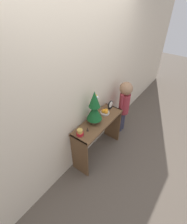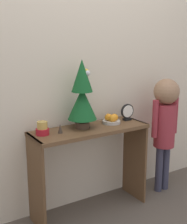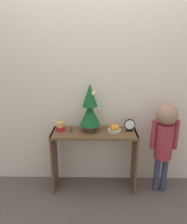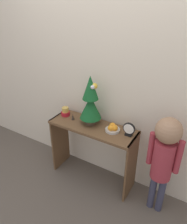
# 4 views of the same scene
# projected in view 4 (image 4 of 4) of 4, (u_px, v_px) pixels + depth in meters

# --- Properties ---
(ground_plane) EXTENTS (12.00, 12.00, 0.00)m
(ground_plane) POSITION_uv_depth(u_px,v_px,m) (85.00, 185.00, 2.58)
(ground_plane) COLOR brown
(back_wall) EXTENTS (7.00, 0.05, 2.50)m
(back_wall) POSITION_uv_depth(u_px,v_px,m) (103.00, 75.00, 2.27)
(back_wall) COLOR beige
(back_wall) RESTS_ON ground_plane
(console_table) EXTENTS (0.97, 0.34, 0.74)m
(console_table) POSITION_uv_depth(u_px,v_px,m) (93.00, 140.00, 2.44)
(console_table) COLOR brown
(console_table) RESTS_ON ground_plane
(mini_tree) EXTENTS (0.23, 0.23, 0.55)m
(mini_tree) POSITION_uv_depth(u_px,v_px,m) (91.00, 101.00, 2.27)
(mini_tree) COLOR #4C3828
(mini_tree) RESTS_ON console_table
(fruit_bowl) EXTENTS (0.15, 0.15, 0.08)m
(fruit_bowl) POSITION_uv_depth(u_px,v_px,m) (113.00, 128.00, 2.25)
(fruit_bowl) COLOR #B7B2A8
(fruit_bowl) RESTS_ON console_table
(singing_bowl) EXTENTS (0.10, 0.10, 0.10)m
(singing_bowl) POSITION_uv_depth(u_px,v_px,m) (65.00, 112.00, 2.54)
(singing_bowl) COLOR #AD1923
(singing_bowl) RESTS_ON console_table
(desk_clock) EXTENTS (0.13, 0.04, 0.15)m
(desk_clock) POSITION_uv_depth(u_px,v_px,m) (129.00, 129.00, 2.16)
(desk_clock) COLOR black
(desk_clock) RESTS_ON console_table
(figurine) EXTENTS (0.04, 0.04, 0.07)m
(figurine) POSITION_uv_depth(u_px,v_px,m) (73.00, 117.00, 2.46)
(figurine) COLOR #382D23
(figurine) RESTS_ON console_table
(child_figure) EXTENTS (0.30, 0.23, 1.09)m
(child_figure) POSITION_uv_depth(u_px,v_px,m) (164.00, 154.00, 1.97)
(child_figure) COLOR #38384C
(child_figure) RESTS_ON ground_plane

